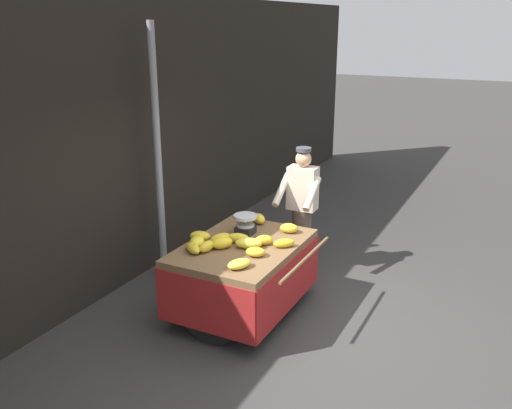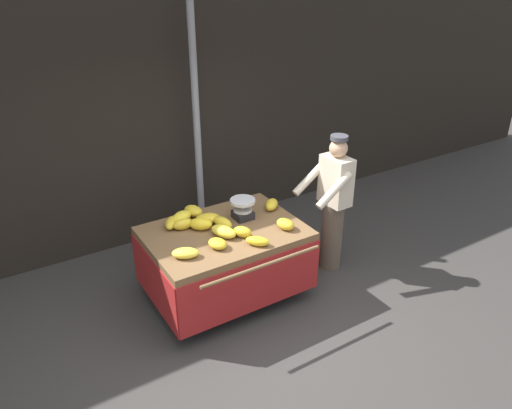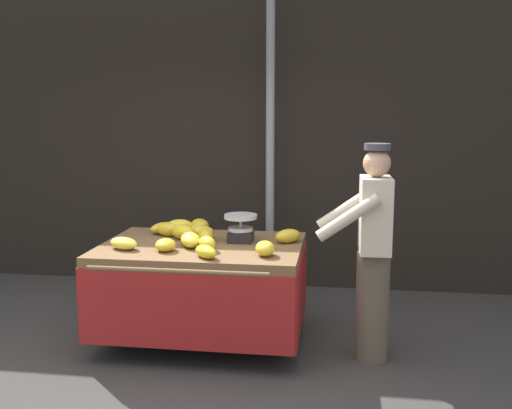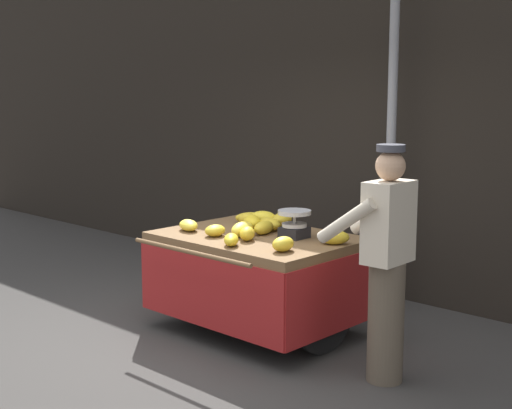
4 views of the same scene
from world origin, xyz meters
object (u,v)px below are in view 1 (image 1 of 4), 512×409
at_px(street_pole, 158,157).
at_px(banana_bunch_6, 255,252).
at_px(weighing_scale, 245,224).
at_px(banana_bunch_3, 249,243).
at_px(banana_bunch_4, 289,228).
at_px(banana_bunch_10, 193,248).
at_px(banana_bunch_0, 206,246).
at_px(banana_bunch_2, 239,264).
at_px(banana_bunch_13, 264,240).
at_px(banana_bunch_5, 221,238).
at_px(banana_bunch_8, 197,242).
at_px(banana_bunch_9, 284,243).
at_px(banana_bunch_11, 222,243).
at_px(banana_cart, 243,262).
at_px(banana_bunch_1, 238,238).
at_px(vendor_person, 302,210).
at_px(banana_bunch_7, 200,236).
at_px(banana_bunch_12, 259,219).

relative_size(street_pole, banana_bunch_6, 15.57).
height_order(weighing_scale, banana_bunch_6, weighing_scale).
xyz_separation_m(weighing_scale, banana_bunch_3, (-0.38, -0.24, -0.06)).
relative_size(banana_bunch_4, banana_bunch_10, 0.81).
height_order(banana_bunch_0, banana_bunch_2, banana_bunch_0).
bearing_deg(banana_bunch_3, banana_bunch_13, -33.53).
xyz_separation_m(banana_bunch_4, banana_bunch_13, (-0.48, 0.10, 0.00)).
bearing_deg(banana_bunch_3, banana_bunch_6, -133.78).
bearing_deg(banana_bunch_5, banana_bunch_4, -40.81).
xyz_separation_m(weighing_scale, banana_bunch_5, (-0.38, 0.11, -0.06)).
bearing_deg(banana_bunch_4, banana_bunch_8, 140.36).
relative_size(banana_bunch_3, banana_bunch_9, 1.22).
distance_m(banana_bunch_9, banana_bunch_10, 1.01).
bearing_deg(banana_bunch_13, banana_bunch_2, -175.82).
distance_m(banana_bunch_10, banana_bunch_13, 0.81).
bearing_deg(banana_bunch_10, street_pole, 51.15).
bearing_deg(weighing_scale, banana_bunch_9, -106.25).
height_order(street_pole, banana_bunch_5, street_pole).
height_order(banana_bunch_3, banana_bunch_4, banana_bunch_3).
distance_m(banana_bunch_3, banana_bunch_4, 0.67).
distance_m(banana_bunch_11, banana_bunch_13, 0.48).
relative_size(banana_cart, banana_bunch_10, 6.30).
bearing_deg(weighing_scale, banana_bunch_5, 163.77).
relative_size(weighing_scale, banana_bunch_2, 1.06).
xyz_separation_m(banana_bunch_1, vendor_person, (1.37, -0.21, -0.05)).
distance_m(banana_bunch_1, banana_bunch_6, 0.42).
distance_m(banana_bunch_0, banana_bunch_2, 0.57).
xyz_separation_m(banana_bunch_7, banana_bunch_9, (0.27, -0.93, -0.01)).
distance_m(street_pole, vendor_person, 2.01).
relative_size(weighing_scale, banana_bunch_1, 1.06).
distance_m(banana_bunch_9, banana_bunch_13, 0.23).
relative_size(banana_bunch_6, banana_bunch_11, 0.84).
height_order(banana_bunch_0, banana_bunch_3, banana_bunch_3).
xyz_separation_m(banana_bunch_0, banana_bunch_13, (0.46, -0.48, -0.00)).
relative_size(banana_bunch_3, banana_bunch_4, 1.38).
xyz_separation_m(banana_bunch_0, banana_bunch_10, (-0.09, 0.12, -0.01)).
distance_m(street_pole, banana_bunch_0, 1.57).
relative_size(banana_bunch_0, banana_bunch_11, 0.91).
distance_m(banana_cart, banana_bunch_0, 0.52).
relative_size(banana_bunch_3, banana_bunch_12, 1.22).
bearing_deg(banana_bunch_6, banana_bunch_10, 108.68).
distance_m(banana_bunch_3, banana_bunch_13, 0.20).
bearing_deg(banana_bunch_10, banana_bunch_11, -41.92).
xyz_separation_m(weighing_scale, banana_bunch_11, (-0.51, 0.02, -0.05)).
relative_size(banana_cart, banana_bunch_5, 6.20).
height_order(banana_cart, banana_bunch_2, banana_bunch_2).
xyz_separation_m(banana_bunch_3, banana_bunch_11, (-0.14, 0.27, 0.00)).
distance_m(street_pole, banana_bunch_3, 1.76).
relative_size(banana_bunch_7, banana_bunch_13, 1.20).
relative_size(street_pole, banana_bunch_3, 10.92).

